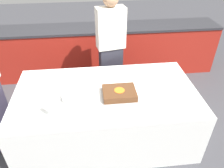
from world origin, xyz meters
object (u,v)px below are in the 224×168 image
at_px(plate_stack, 72,97).
at_px(wine_glass, 48,106).
at_px(person_cutting_cake, 111,50).
at_px(cake, 119,93).

distance_m(plate_stack, wine_glass, 0.34).
relative_size(plate_stack, person_cutting_cake, 0.13).
height_order(cake, person_cutting_cake, person_cutting_cake).
height_order(wine_glass, person_cutting_cake, person_cutting_cake).
height_order(plate_stack, person_cutting_cake, person_cutting_cake).
relative_size(cake, plate_stack, 1.88).
xyz_separation_m(plate_stack, wine_glass, (-0.21, -0.24, 0.09)).
xyz_separation_m(cake, wine_glass, (-0.76, -0.24, 0.09)).
distance_m(cake, person_cutting_cake, 0.92).
xyz_separation_m(cake, person_cutting_cake, (-0.00, 0.91, 0.10)).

